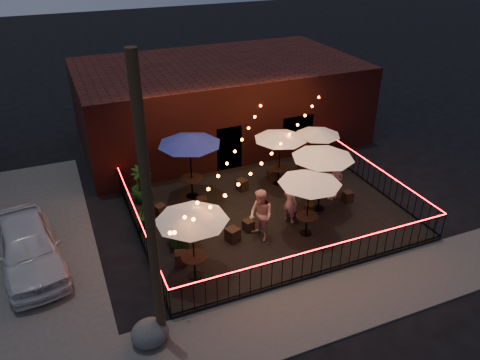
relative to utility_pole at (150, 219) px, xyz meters
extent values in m
plane|color=black|center=(5.40, 2.60, -4.00)|extent=(110.00, 110.00, 0.00)
cube|color=black|center=(5.40, 4.60, -3.92)|extent=(10.00, 8.00, 0.15)
cube|color=#494744|center=(5.40, -0.65, -3.98)|extent=(18.00, 2.50, 0.05)
cube|color=#3B1410|center=(6.40, 12.60, -2.00)|extent=(14.00, 8.00, 4.00)
cube|color=black|center=(5.40, 8.72, -2.90)|extent=(1.20, 0.24, 2.20)
cube|color=black|center=(8.90, 8.72, -2.40)|extent=(1.60, 0.24, 1.20)
cylinder|color=#352915|center=(0.00, 0.00, 0.00)|extent=(0.26, 0.26, 8.00)
cube|color=black|center=(5.40, 0.60, -3.77)|extent=(10.00, 0.04, 0.04)
cube|color=black|center=(5.40, 0.60, -2.85)|extent=(10.00, 0.04, 0.04)
cube|color=#FF060F|center=(5.40, 0.60, -2.82)|extent=(10.00, 0.03, 0.02)
cube|color=black|center=(0.40, 4.60, -3.77)|extent=(0.04, 8.00, 0.04)
cube|color=black|center=(0.40, 4.60, -2.85)|extent=(0.04, 8.00, 0.04)
cube|color=#FF060F|center=(0.40, 4.60, -2.82)|extent=(0.03, 8.00, 0.02)
cube|color=black|center=(10.40, 4.60, -3.77)|extent=(0.04, 8.00, 0.04)
cube|color=black|center=(10.40, 4.60, -2.85)|extent=(0.04, 8.00, 0.04)
cube|color=#FF060F|center=(10.40, 4.60, -2.82)|extent=(0.03, 8.00, 0.02)
cylinder|color=black|center=(1.60, 2.06, -3.83)|extent=(0.46, 0.46, 0.03)
cylinder|color=black|center=(1.60, 2.06, -3.47)|extent=(0.06, 0.06, 0.74)
cylinder|color=black|center=(1.60, 2.06, -3.08)|extent=(0.83, 0.83, 0.04)
cylinder|color=black|center=(1.60, 2.06, -2.61)|extent=(0.05, 0.05, 2.48)
cone|color=white|center=(1.60, 2.06, -1.52)|extent=(3.02, 3.02, 0.36)
cylinder|color=black|center=(3.04, 6.86, -3.83)|extent=(0.51, 0.51, 0.03)
cylinder|color=black|center=(3.04, 6.86, -3.43)|extent=(0.07, 0.07, 0.83)
cylinder|color=black|center=(3.04, 6.86, -3.00)|extent=(0.92, 0.92, 0.05)
cylinder|color=black|center=(3.04, 6.86, -2.47)|extent=(0.05, 0.05, 2.76)
cone|color=navy|center=(3.04, 6.86, -1.27)|extent=(2.56, 2.56, 0.40)
cylinder|color=black|center=(6.06, 2.74, -3.83)|extent=(0.44, 0.44, 0.03)
cylinder|color=black|center=(6.06, 2.74, -3.48)|extent=(0.06, 0.06, 0.73)
cylinder|color=black|center=(6.06, 2.74, -3.10)|extent=(0.81, 0.81, 0.04)
cylinder|color=black|center=(6.06, 2.74, -2.64)|extent=(0.04, 0.04, 2.43)
cone|color=white|center=(6.06, 2.74, -1.57)|extent=(2.77, 2.77, 0.35)
cylinder|color=black|center=(6.84, 6.49, -3.83)|extent=(0.45, 0.45, 0.03)
cylinder|color=black|center=(6.84, 6.49, -3.48)|extent=(0.06, 0.06, 0.73)
cylinder|color=black|center=(6.84, 6.49, -3.10)|extent=(0.81, 0.81, 0.04)
cylinder|color=black|center=(6.84, 6.49, -2.64)|extent=(0.04, 0.04, 2.43)
cone|color=white|center=(6.84, 6.49, -1.57)|extent=(2.34, 2.34, 0.35)
cylinder|color=black|center=(7.37, 4.03, -3.83)|extent=(0.48, 0.48, 0.03)
cylinder|color=black|center=(7.37, 4.03, -3.45)|extent=(0.06, 0.06, 0.78)
cylinder|color=black|center=(7.37, 4.03, -3.05)|extent=(0.87, 0.87, 0.04)
cylinder|color=black|center=(7.37, 4.03, -2.55)|extent=(0.05, 0.05, 2.60)
cone|color=white|center=(7.37, 4.03, -1.41)|extent=(2.52, 2.52, 0.38)
cylinder|color=black|center=(8.82, 6.74, -3.84)|extent=(0.39, 0.39, 0.03)
cylinder|color=black|center=(8.82, 6.74, -3.52)|extent=(0.05, 0.05, 0.65)
cylinder|color=black|center=(8.82, 6.74, -3.19)|extent=(0.72, 0.72, 0.04)
cylinder|color=black|center=(8.82, 6.74, -2.77)|extent=(0.04, 0.04, 2.15)
cone|color=white|center=(8.82, 6.74, -1.83)|extent=(2.10, 2.10, 0.31)
cube|color=black|center=(1.36, 2.83, -3.63)|extent=(0.47, 0.47, 0.45)
cube|color=black|center=(3.43, 3.36, -3.60)|extent=(0.54, 0.54, 0.51)
cube|color=black|center=(1.47, 5.98, -3.63)|extent=(0.49, 0.49, 0.45)
cube|color=black|center=(3.12, 5.83, -3.62)|extent=(0.46, 0.46, 0.46)
cube|color=black|center=(4.21, 3.74, -3.64)|extent=(0.42, 0.42, 0.41)
cube|color=black|center=(6.02, 3.78, -3.63)|extent=(0.44, 0.44, 0.44)
cube|color=black|center=(5.15, 6.58, -3.61)|extent=(0.51, 0.51, 0.47)
cube|color=black|center=(6.72, 6.84, -3.61)|extent=(0.43, 0.43, 0.47)
cube|color=black|center=(6.85, 3.88, -3.65)|extent=(0.43, 0.43, 0.40)
cube|color=black|center=(8.76, 4.06, -3.64)|extent=(0.37, 0.37, 0.43)
cube|color=black|center=(8.28, 6.91, -3.60)|extent=(0.55, 0.55, 0.51)
cube|color=black|center=(9.09, 6.85, -3.64)|extent=(0.43, 0.43, 0.41)
imported|color=#D4AF8C|center=(5.88, 3.70, -3.03)|extent=(0.60, 0.70, 1.63)
imported|color=#D2AF85|center=(4.40, 3.10, -2.87)|extent=(0.91, 1.07, 1.95)
imported|color=#DBA895|center=(8.28, 4.50, -2.94)|extent=(1.32, 0.99, 1.81)
imported|color=#103B0B|center=(1.65, 3.83, -3.11)|extent=(1.69, 1.59, 1.49)
imported|color=#103A0B|center=(0.80, 5.23, -3.18)|extent=(0.87, 0.77, 1.35)
imported|color=#1F3E14|center=(1.09, 7.30, -3.08)|extent=(1.12, 1.12, 1.54)
cube|color=#1A2FA9|center=(1.77, 4.39, -3.44)|extent=(0.74, 0.64, 0.83)
cube|color=silver|center=(1.77, 4.39, -3.00)|extent=(0.79, 0.69, 0.05)
ellipsoid|color=#44443F|center=(-0.33, 0.03, -3.62)|extent=(1.09, 0.97, 0.75)
imported|color=silver|center=(-3.22, 4.78, -3.20)|extent=(2.52, 4.94, 1.61)
camera|label=1|loc=(-1.60, -9.29, 6.10)|focal=35.00mm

